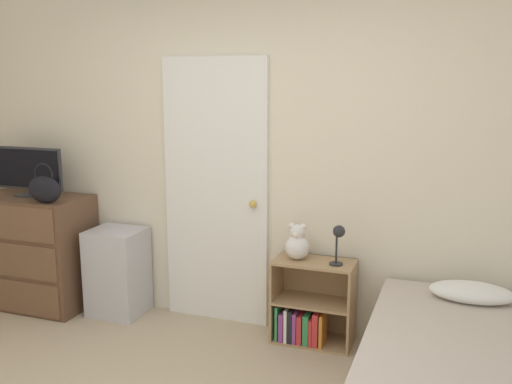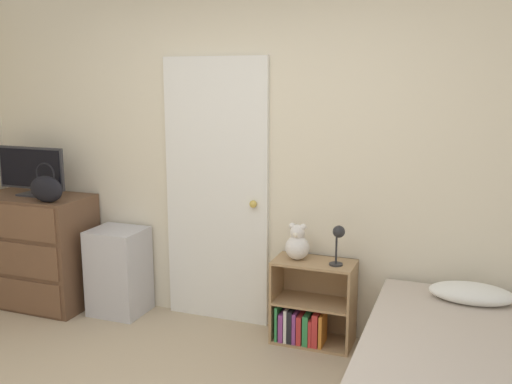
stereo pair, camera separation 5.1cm
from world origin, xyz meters
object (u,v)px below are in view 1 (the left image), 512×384
at_px(tv, 29,171).
at_px(handbag, 45,189).
at_px(teddy_bear, 297,244).
at_px(bookshelf, 309,311).
at_px(dresser, 35,251).
at_px(desk_lamp, 338,237).
at_px(storage_bin, 118,272).

distance_m(tv, handbag, 0.36).
distance_m(handbag, teddy_bear, 1.96).
bearing_deg(bookshelf, teddy_bear, 178.78).
xyz_separation_m(dresser, tv, (-0.01, 0.01, 0.67)).
bearing_deg(tv, desk_lamp, 1.12).
height_order(bookshelf, teddy_bear, teddy_bear).
xyz_separation_m(handbag, teddy_bear, (1.92, 0.27, -0.31)).
bearing_deg(handbag, storage_bin, 27.58).
height_order(handbag, bookshelf, handbag).
relative_size(handbag, desk_lamp, 1.09).
distance_m(tv, storage_bin, 1.08).
bearing_deg(dresser, handbag, -30.01).
xyz_separation_m(tv, teddy_bear, (2.21, 0.09, -0.41)).
relative_size(storage_bin, teddy_bear, 2.65).
height_order(teddy_bear, desk_lamp, desk_lamp).
height_order(tv, handbag, tv).
bearing_deg(tv, bookshelf, 2.17).
xyz_separation_m(handbag, bookshelf, (2.01, 0.27, -0.80)).
distance_m(teddy_bear, desk_lamp, 0.31).
bearing_deg(desk_lamp, tv, -178.88).
xyz_separation_m(tv, desk_lamp, (2.51, 0.05, -0.32)).
bearing_deg(desk_lamp, teddy_bear, 172.33).
xyz_separation_m(dresser, teddy_bear, (2.20, 0.10, 0.25)).
bearing_deg(dresser, bookshelf, 2.52).
xyz_separation_m(storage_bin, teddy_bear, (1.47, 0.03, 0.37)).
relative_size(teddy_bear, desk_lamp, 0.92).
xyz_separation_m(tv, handbag, (0.30, -0.18, -0.10)).
xyz_separation_m(handbag, desk_lamp, (2.22, 0.23, -0.23)).
bearing_deg(teddy_bear, bookshelf, -1.22).
relative_size(bookshelf, teddy_bear, 2.32).
bearing_deg(handbag, teddy_bear, 7.95).
distance_m(dresser, desk_lamp, 2.53).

